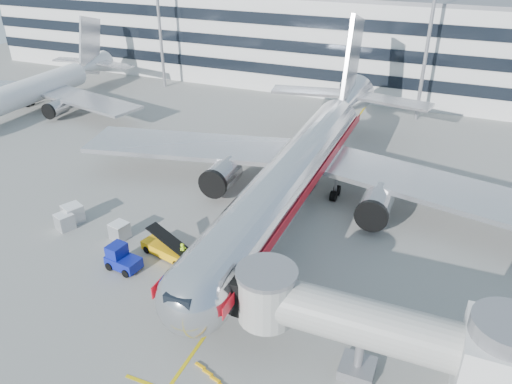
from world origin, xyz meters
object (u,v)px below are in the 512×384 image
at_px(belt_loader, 168,249).
at_px(cargo_container_left, 65,221).
at_px(baggage_tug, 122,259).
at_px(ramp_worker, 183,253).
at_px(main_jet, 301,165).
at_px(cargo_container_front, 120,231).
at_px(cargo_container_right, 73,214).

bearing_deg(belt_loader, cargo_container_left, -180.00).
height_order(baggage_tug, ramp_worker, baggage_tug).
xyz_separation_m(baggage_tug, cargo_container_left, (-8.64, 2.98, -0.16)).
xyz_separation_m(main_jet, cargo_container_front, (-12.93, -12.75, -3.45)).
height_order(main_jet, cargo_container_front, main_jet).
bearing_deg(ramp_worker, baggage_tug, 150.37).
bearing_deg(baggage_tug, cargo_container_front, 128.54).
distance_m(baggage_tug, cargo_container_right, 9.75).
bearing_deg(baggage_tug, belt_loader, 49.13).
xyz_separation_m(belt_loader, baggage_tug, (-2.58, -2.98, 0.23)).
xyz_separation_m(main_jet, cargo_container_left, (-18.67, -13.41, -3.46)).
distance_m(main_jet, ramp_worker, 15.26).
height_order(belt_loader, cargo_container_right, belt_loader).
height_order(baggage_tug, cargo_container_left, baggage_tug).
distance_m(baggage_tug, cargo_container_front, 4.66).
relative_size(main_jet, belt_loader, 9.64).
bearing_deg(cargo_container_front, main_jet, 44.60).
relative_size(main_jet, cargo_container_left, 27.25).
height_order(main_jet, cargo_container_right, main_jet).
relative_size(baggage_tug, ramp_worker, 1.57).
distance_m(belt_loader, cargo_container_left, 11.22).
relative_size(cargo_container_left, cargo_container_right, 0.86).
xyz_separation_m(main_jet, cargo_container_right, (-18.77, -12.10, -3.35)).
distance_m(belt_loader, cargo_container_right, 11.41).
distance_m(cargo_container_right, cargo_container_front, 5.89).
relative_size(belt_loader, cargo_container_right, 2.42).
relative_size(cargo_container_left, cargo_container_front, 1.08).
bearing_deg(cargo_container_left, baggage_tug, -19.05).
bearing_deg(main_jet, cargo_container_left, -144.31).
bearing_deg(cargo_container_front, belt_loader, -6.86).
xyz_separation_m(baggage_tug, cargo_container_right, (-8.75, 4.29, -0.05)).
height_order(cargo_container_left, ramp_worker, ramp_worker).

